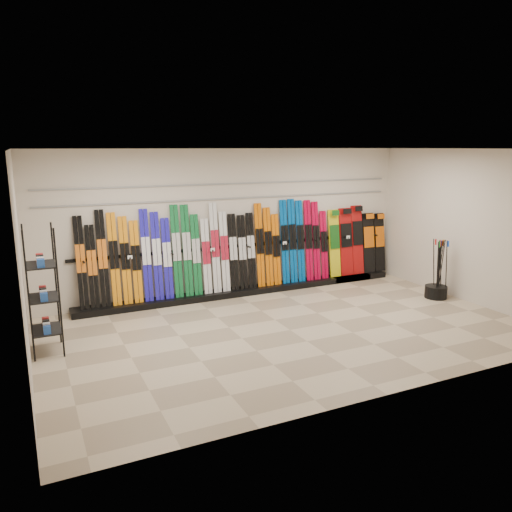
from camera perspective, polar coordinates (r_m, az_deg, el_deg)
name	(u,v)px	position (r m, az deg, el deg)	size (l,w,h in m)	color
floor	(290,330)	(8.55, 3.91, -8.43)	(8.00, 8.00, 0.00)	gray
back_wall	(232,222)	(10.36, -2.72, 3.86)	(8.00, 8.00, 0.00)	beige
left_wall	(21,268)	(7.13, -25.25, -1.24)	(5.00, 5.00, 0.00)	beige
right_wall	(469,227)	(10.66, 23.21, 3.11)	(5.00, 5.00, 0.00)	beige
ceiling	(293,149)	(7.99, 4.24, 12.12)	(8.00, 8.00, 0.00)	silver
ski_rack_base	(247,291)	(10.56, -1.05, -3.97)	(8.00, 0.40, 0.12)	black
skis	(215,251)	(10.14, -4.68, 0.55)	(5.37, 0.26, 1.82)	black
snowboards	(357,242)	(11.85, 11.44, 1.58)	(1.56, 0.24, 1.59)	gold
accessory_rack	(43,290)	(8.01, -23.17, -3.63)	(0.40, 0.60, 1.92)	black
pole_bin	(436,292)	(10.88, 19.86, -3.88)	(0.44, 0.44, 0.25)	black
ski_poles	(439,269)	(10.78, 20.23, -1.39)	(0.30, 0.40, 1.18)	black
slatwall_rail_0	(232,198)	(10.28, -2.71, 6.60)	(7.60, 0.02, 0.03)	gray
slatwall_rail_1	(232,184)	(10.25, -2.72, 8.27)	(7.60, 0.02, 0.03)	gray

